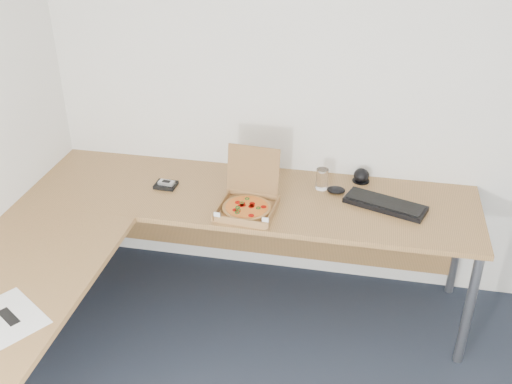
% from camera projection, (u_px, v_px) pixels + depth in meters
% --- Properties ---
extents(room_shell, '(3.50, 3.50, 2.50)m').
position_uv_depth(room_shell, '(319.00, 288.00, 1.82)').
color(room_shell, white).
rests_on(room_shell, ground).
extents(desk, '(2.50, 2.20, 0.73)m').
position_uv_depth(desk, '(172.00, 234.00, 3.07)').
color(desk, '#A2723F').
rests_on(desk, ground).
extents(pizza_box, '(0.29, 0.34, 0.30)m').
position_uv_depth(pizza_box, '(247.00, 204.00, 3.20)').
color(pizza_box, '#9E6E3D').
rests_on(pizza_box, desk).
extents(drinking_glass, '(0.07, 0.07, 0.12)m').
position_uv_depth(drinking_glass, '(322.00, 179.00, 3.39)').
color(drinking_glass, silver).
rests_on(drinking_glass, desk).
extents(keyboard, '(0.46, 0.29, 0.03)m').
position_uv_depth(keyboard, '(385.00, 204.00, 3.24)').
color(keyboard, black).
rests_on(keyboard, desk).
extents(mouse, '(0.12, 0.09, 0.04)m').
position_uv_depth(mouse, '(336.00, 190.00, 3.37)').
color(mouse, black).
rests_on(mouse, desk).
extents(wallet, '(0.12, 0.10, 0.02)m').
position_uv_depth(wallet, '(166.00, 185.00, 3.43)').
color(wallet, black).
rests_on(wallet, desk).
extents(phone, '(0.09, 0.06, 0.02)m').
position_uv_depth(phone, '(166.00, 183.00, 3.42)').
color(phone, '#B2B5BA').
rests_on(phone, wallet).
extents(paper_sheet, '(0.39, 0.36, 0.00)m').
position_uv_depth(paper_sheet, '(9.00, 317.00, 2.48)').
color(paper_sheet, white).
rests_on(paper_sheet, desk).
extents(dome_speaker, '(0.10, 0.10, 0.08)m').
position_uv_depth(dome_speaker, '(361.00, 175.00, 3.48)').
color(dome_speaker, black).
rests_on(dome_speaker, desk).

